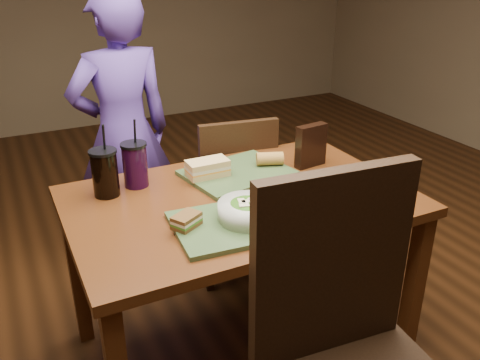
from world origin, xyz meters
name	(u,v)px	position (x,y,z in m)	size (l,w,h in m)	color
ground	(240,347)	(0.00, 0.00, 0.00)	(6.00, 6.00, 0.00)	#381C0B
dining_table	(240,217)	(0.00, 0.00, 0.66)	(1.30, 0.85, 0.75)	#532810
chair_near	(351,349)	(-0.03, -0.74, 0.62)	(0.52, 0.52, 1.11)	black
chair_far	(231,191)	(0.21, 0.54, 0.50)	(0.44, 0.44, 0.89)	black
diner	(123,134)	(-0.21, 0.95, 0.74)	(0.54, 0.36, 1.48)	#573695
tray_near	(235,224)	(-0.12, -0.20, 0.76)	(0.42, 0.32, 0.02)	#394E2A
tray_far	(237,173)	(0.08, 0.19, 0.76)	(0.42, 0.32, 0.02)	#394E2A
salad_bowl	(248,210)	(-0.07, -0.20, 0.80)	(0.21, 0.21, 0.07)	silver
soup_bowl	(361,187)	(0.43, -0.19, 0.78)	(0.22, 0.22, 0.07)	white
sandwich_near	(186,221)	(-0.28, -0.16, 0.79)	(0.11, 0.10, 0.04)	#593819
sandwich_far	(208,168)	(-0.05, 0.20, 0.80)	(0.17, 0.09, 0.07)	tan
baguette_near	(292,222)	(0.03, -0.33, 0.79)	(0.05, 0.05, 0.11)	#AD7533
baguette_far	(270,159)	(0.24, 0.19, 0.80)	(0.06, 0.06, 0.11)	#AD7533
cup_cola	(105,173)	(-0.45, 0.24, 0.84)	(0.11, 0.11, 0.29)	black
cup_berry	(135,164)	(-0.33, 0.28, 0.84)	(0.10, 0.10, 0.28)	black
chip_bag	(311,146)	(0.41, 0.14, 0.84)	(0.14, 0.04, 0.19)	black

